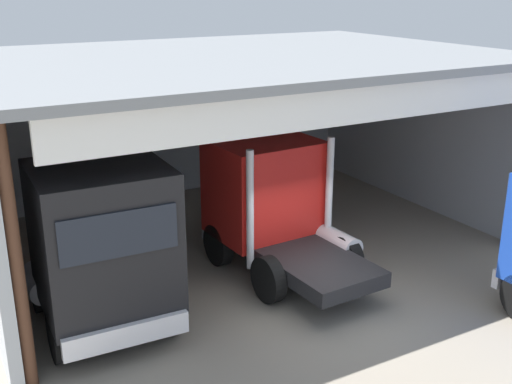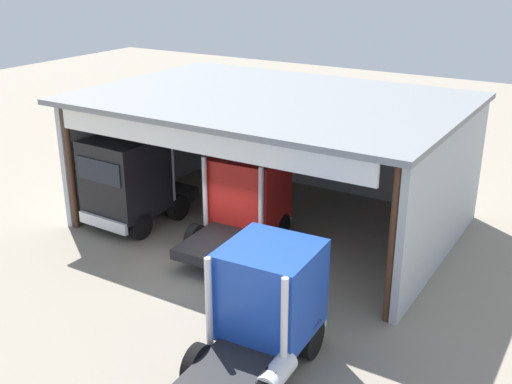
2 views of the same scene
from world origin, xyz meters
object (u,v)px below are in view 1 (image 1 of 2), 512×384
at_px(truck_black_right_bay, 101,245).
at_px(tool_cart, 310,166).
at_px(oil_drum, 317,169).
at_px(truck_red_center_left_bay, 273,203).

height_order(truck_black_right_bay, tool_cart, truck_black_right_bay).
height_order(oil_drum, tool_cart, tool_cart).
relative_size(truck_red_center_left_bay, tool_cart, 5.00).
bearing_deg(oil_drum, truck_red_center_left_bay, -133.23).
bearing_deg(truck_red_center_left_bay, oil_drum, 43.90).
bearing_deg(oil_drum, truck_black_right_bay, -146.44).
height_order(truck_black_right_bay, truck_red_center_left_bay, truck_black_right_bay).
bearing_deg(oil_drum, tool_cart, 132.15).
relative_size(truck_black_right_bay, tool_cart, 4.74).
height_order(truck_red_center_left_bay, oil_drum, truck_red_center_left_bay).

